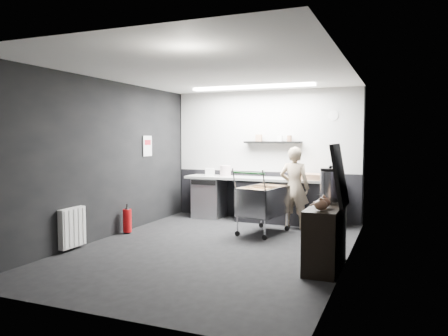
% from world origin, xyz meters
% --- Properties ---
extents(floor, '(5.50, 5.50, 0.00)m').
position_xyz_m(floor, '(0.00, 0.00, 0.00)').
color(floor, black).
rests_on(floor, ground).
extents(ceiling, '(5.50, 5.50, 0.00)m').
position_xyz_m(ceiling, '(0.00, 0.00, 2.70)').
color(ceiling, white).
rests_on(ceiling, wall_back).
extents(wall_back, '(5.50, 0.00, 5.50)m').
position_xyz_m(wall_back, '(0.00, 2.75, 1.35)').
color(wall_back, black).
rests_on(wall_back, floor).
extents(wall_front, '(5.50, 0.00, 5.50)m').
position_xyz_m(wall_front, '(0.00, -2.75, 1.35)').
color(wall_front, black).
rests_on(wall_front, floor).
extents(wall_left, '(0.00, 5.50, 5.50)m').
position_xyz_m(wall_left, '(-2.00, 0.00, 1.35)').
color(wall_left, black).
rests_on(wall_left, floor).
extents(wall_right, '(0.00, 5.50, 5.50)m').
position_xyz_m(wall_right, '(2.00, 0.00, 1.35)').
color(wall_right, black).
rests_on(wall_right, floor).
extents(kitchen_wall_panel, '(3.95, 0.02, 1.70)m').
position_xyz_m(kitchen_wall_panel, '(0.00, 2.73, 1.85)').
color(kitchen_wall_panel, beige).
rests_on(kitchen_wall_panel, wall_back).
extents(dado_panel, '(3.95, 0.02, 1.00)m').
position_xyz_m(dado_panel, '(0.00, 2.73, 0.50)').
color(dado_panel, black).
rests_on(dado_panel, wall_back).
extents(floating_shelf, '(1.20, 0.22, 0.04)m').
position_xyz_m(floating_shelf, '(0.20, 2.62, 1.62)').
color(floating_shelf, black).
rests_on(floating_shelf, wall_back).
extents(wall_clock, '(0.20, 0.03, 0.20)m').
position_xyz_m(wall_clock, '(1.40, 2.72, 2.15)').
color(wall_clock, white).
rests_on(wall_clock, wall_back).
extents(poster, '(0.02, 0.30, 0.40)m').
position_xyz_m(poster, '(-1.98, 1.30, 1.55)').
color(poster, white).
rests_on(poster, wall_left).
extents(poster_red_band, '(0.02, 0.22, 0.10)m').
position_xyz_m(poster_red_band, '(-1.98, 1.30, 1.62)').
color(poster_red_band, red).
rests_on(poster_red_band, poster).
extents(radiator, '(0.10, 0.50, 0.60)m').
position_xyz_m(radiator, '(-1.94, -0.90, 0.35)').
color(radiator, white).
rests_on(radiator, wall_left).
extents(ceiling_strip, '(2.40, 0.20, 0.04)m').
position_xyz_m(ceiling_strip, '(0.00, 1.85, 2.67)').
color(ceiling_strip, white).
rests_on(ceiling_strip, ceiling).
extents(prep_counter, '(3.20, 0.61, 0.90)m').
position_xyz_m(prep_counter, '(0.14, 2.42, 0.46)').
color(prep_counter, black).
rests_on(prep_counter, floor).
extents(person, '(0.57, 0.39, 1.55)m').
position_xyz_m(person, '(0.81, 1.97, 0.77)').
color(person, beige).
rests_on(person, floor).
extents(shopping_cart, '(0.80, 1.14, 1.14)m').
position_xyz_m(shopping_cart, '(0.40, 1.32, 0.54)').
color(shopping_cart, silver).
rests_on(shopping_cart, floor).
extents(sideboard, '(0.47, 1.09, 1.64)m').
position_xyz_m(sideboard, '(1.79, -0.34, 0.52)').
color(sideboard, black).
rests_on(sideboard, floor).
extents(fire_extinguisher, '(0.15, 0.15, 0.51)m').
position_xyz_m(fire_extinguisher, '(-1.85, 0.40, 0.25)').
color(fire_extinguisher, '#BA0C0F').
rests_on(fire_extinguisher, floor).
extents(cardboard_box, '(0.63, 0.52, 0.11)m').
position_xyz_m(cardboard_box, '(1.14, 2.37, 0.96)').
color(cardboard_box, '#A57958').
rests_on(cardboard_box, prep_counter).
extents(pink_tub, '(0.23, 0.23, 0.23)m').
position_xyz_m(pink_tub, '(-0.77, 2.42, 1.01)').
color(pink_tub, beige).
rests_on(pink_tub, prep_counter).
extents(white_container, '(0.21, 0.18, 0.16)m').
position_xyz_m(white_container, '(-1.11, 2.37, 0.98)').
color(white_container, white).
rests_on(white_container, prep_counter).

